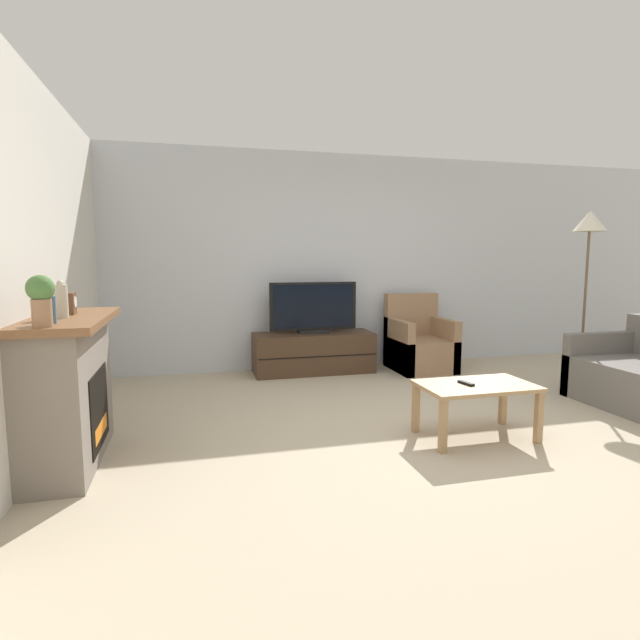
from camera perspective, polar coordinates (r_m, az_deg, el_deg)
The scene contains 14 objects.
ground_plane at distance 4.18m, azimuth 12.96°, elevation -12.65°, with size 24.00×24.00×0.00m, color tan.
wall_back at distance 6.45m, azimuth 2.14°, elevation 6.65°, with size 12.00×0.06×2.70m.
wall_left at distance 3.64m, azimuth -31.57°, elevation 5.27°, with size 0.06×12.00×2.70m.
fireplace at distance 3.82m, azimuth -26.88°, elevation -7.07°, with size 0.50×1.26×1.01m.
mantel_vase_left at distance 3.36m, azimuth -28.52°, elevation 1.11°, with size 0.07×0.07×0.19m.
mantel_vase_centre_left at distance 3.63m, azimuth -27.48°, elevation 2.01°, with size 0.08×0.08×0.25m.
mantel_clock at distance 3.85m, azimuth -26.71°, elevation 1.69°, with size 0.08×0.11×0.15m.
potted_plant at distance 3.20m, azimuth -29.28°, elevation 2.30°, with size 0.15×0.15×0.29m.
tv_stand at distance 6.14m, azimuth -0.75°, elevation -3.76°, with size 1.46×0.52×0.49m.
tv at distance 6.06m, azimuth -0.76°, elevation 1.22°, with size 1.08×0.18×0.62m.
armchair at distance 6.42m, azimuth 11.26°, elevation -2.89°, with size 0.70×0.76×0.94m.
coffee_table at distance 4.10m, azimuth 17.43°, elevation -7.83°, with size 0.88×0.53×0.43m.
remote at distance 4.04m, azimuth 16.35°, elevation -6.93°, with size 0.07×0.15×0.02m.
floor_lamp at distance 6.14m, azimuth 28.41°, elevation 8.69°, with size 0.34×0.34×1.90m.
Camera 1 is at (-1.85, -3.48, 1.40)m, focal length 28.00 mm.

